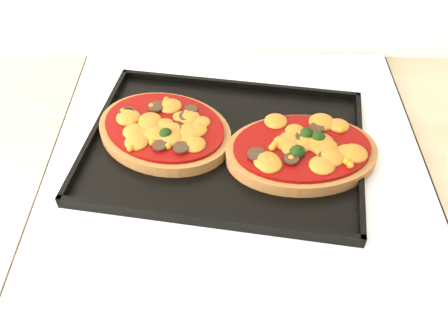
# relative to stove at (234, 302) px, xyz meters

# --- Properties ---
(stove) EXTENTS (0.60, 0.60, 0.91)m
(stove) POSITION_rel_stove_xyz_m (0.00, 0.00, 0.00)
(stove) COLOR silver
(stove) RESTS_ON floor
(baking_tray) EXTENTS (0.47, 0.38, 0.02)m
(baking_tray) POSITION_rel_stove_xyz_m (-0.02, 0.02, 0.47)
(baking_tray) COLOR black
(baking_tray) RESTS_ON stove
(pizza_left) EXTENTS (0.27, 0.25, 0.03)m
(pizza_left) POSITION_rel_stove_xyz_m (-0.12, 0.04, 0.48)
(pizza_left) COLOR brown
(pizza_left) RESTS_ON baking_tray
(pizza_right) EXTENTS (0.24, 0.18, 0.03)m
(pizza_right) POSITION_rel_stove_xyz_m (0.10, -0.01, 0.48)
(pizza_right) COLOR brown
(pizza_right) RESTS_ON baking_tray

